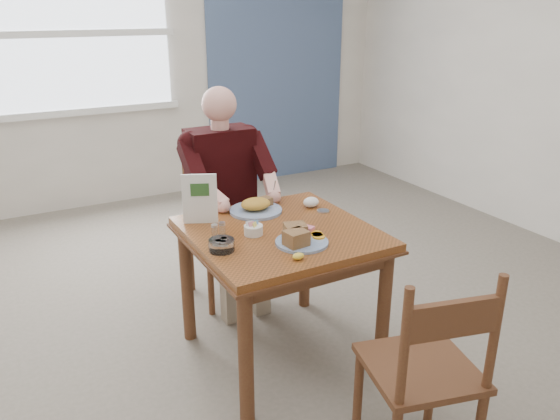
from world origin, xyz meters
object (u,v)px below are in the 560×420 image
chair_far (222,227)px  diner (225,182)px  chair_near (426,372)px  near_plate (299,237)px  table (280,249)px  far_plate (256,207)px

chair_far → diner: 0.34m
chair_near → near_plate: 0.85m
chair_near → near_plate: size_ratio=3.45×
diner → table: bearing=-90.0°
chair_far → chair_near: size_ratio=1.00×
chair_near → table: bearing=96.8°
near_plate → far_plate: (0.01, 0.49, -0.00)m
chair_near → diner: bearing=94.0°
chair_far → far_plate: 0.59m
table → far_plate: size_ratio=2.65×
chair_near → far_plate: (-0.11, 1.28, 0.30)m
diner → near_plate: size_ratio=5.03×
table → far_plate: far_plate is taller
near_plate → chair_near: bearing=-81.3°
diner → far_plate: bearing=-88.8°
chair_near → near_plate: chair_near is taller
table → diner: diner is taller
table → diner: (0.00, 0.71, 0.17)m
diner → far_plate: 0.41m
chair_far → near_plate: (-0.00, -0.99, 0.30)m
near_plate → far_plate: near_plate is taller
near_plate → far_plate: size_ratio=0.79×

